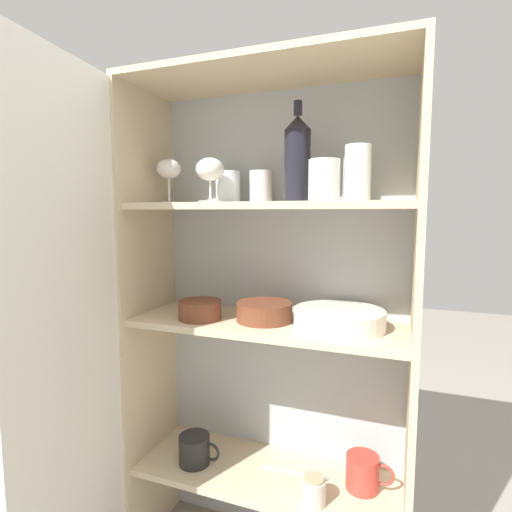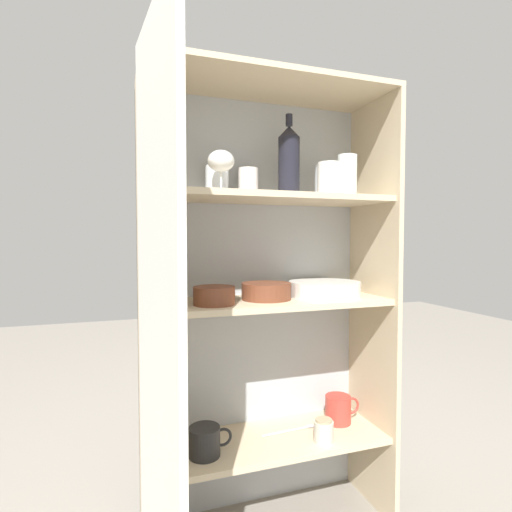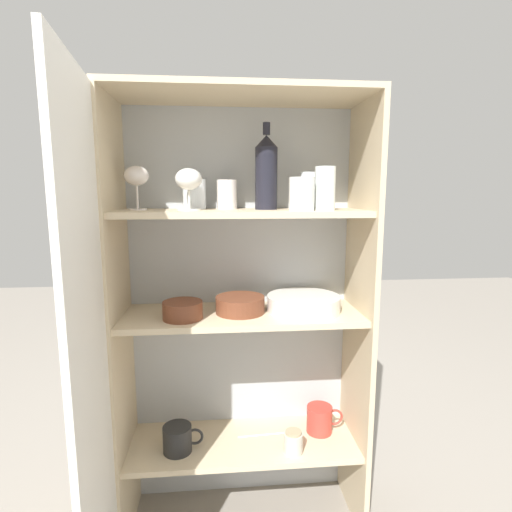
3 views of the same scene
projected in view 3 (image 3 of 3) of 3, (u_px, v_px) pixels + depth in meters
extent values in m
cube|color=#B2B7BC|center=(240.00, 311.00, 1.53)|extent=(0.84, 0.02, 1.50)
cube|color=#CCB793|center=(120.00, 328.00, 1.34)|extent=(0.02, 0.32, 1.50)
cube|color=#CCB793|center=(358.00, 321.00, 1.42)|extent=(0.02, 0.32, 1.50)
cube|color=#CCB793|center=(241.00, 95.00, 1.26)|extent=(0.84, 0.32, 0.02)
cube|color=beige|center=(243.00, 443.00, 1.45)|extent=(0.81, 0.28, 0.02)
cube|color=beige|center=(242.00, 315.00, 1.38)|extent=(0.81, 0.28, 0.02)
cube|color=beige|center=(242.00, 213.00, 1.32)|extent=(0.81, 0.28, 0.02)
cube|color=silver|center=(90.00, 378.00, 0.98)|extent=(0.06, 0.42, 1.50)
cylinder|color=white|center=(194.00, 194.00, 1.37)|extent=(0.08, 0.08, 0.10)
cylinder|color=white|center=(302.00, 194.00, 1.24)|extent=(0.08, 0.08, 0.10)
cylinder|color=silver|center=(227.00, 194.00, 1.38)|extent=(0.07, 0.07, 0.10)
cylinder|color=white|center=(325.00, 189.00, 1.27)|extent=(0.07, 0.07, 0.14)
cylinder|color=white|center=(309.00, 191.00, 1.39)|extent=(0.06, 0.06, 0.13)
cylinder|color=silver|center=(138.00, 209.00, 1.31)|extent=(0.06, 0.06, 0.01)
cylinder|color=silver|center=(137.00, 197.00, 1.30)|extent=(0.01, 0.01, 0.07)
ellipsoid|color=silver|center=(136.00, 176.00, 1.29)|extent=(0.08, 0.08, 0.06)
cylinder|color=white|center=(189.00, 210.00, 1.28)|extent=(0.07, 0.07, 0.01)
cylinder|color=white|center=(189.00, 199.00, 1.27)|extent=(0.01, 0.01, 0.06)
ellipsoid|color=white|center=(189.00, 179.00, 1.26)|extent=(0.09, 0.09, 0.07)
cylinder|color=black|center=(266.00, 179.00, 1.33)|extent=(0.08, 0.08, 0.20)
cone|color=black|center=(266.00, 141.00, 1.31)|extent=(0.08, 0.08, 0.04)
cylinder|color=black|center=(266.00, 129.00, 1.31)|extent=(0.02, 0.02, 0.04)
cylinder|color=silver|center=(303.00, 309.00, 1.40)|extent=(0.25, 0.25, 0.01)
cylinder|color=silver|center=(303.00, 307.00, 1.39)|extent=(0.25, 0.25, 0.01)
cylinder|color=silver|center=(303.00, 304.00, 1.39)|extent=(0.25, 0.25, 0.01)
cylinder|color=silver|center=(304.00, 302.00, 1.39)|extent=(0.25, 0.25, 0.01)
cylinder|color=silver|center=(304.00, 299.00, 1.39)|extent=(0.25, 0.25, 0.01)
cylinder|color=silver|center=(304.00, 297.00, 1.39)|extent=(0.25, 0.25, 0.01)
cylinder|color=brown|center=(240.00, 305.00, 1.37)|extent=(0.17, 0.17, 0.06)
torus|color=brown|center=(240.00, 298.00, 1.37)|extent=(0.17, 0.17, 0.01)
cylinder|color=brown|center=(183.00, 310.00, 1.31)|extent=(0.13, 0.13, 0.06)
torus|color=brown|center=(182.00, 303.00, 1.30)|extent=(0.13, 0.13, 0.01)
cylinder|color=#BC3D33|center=(319.00, 419.00, 1.50)|extent=(0.10, 0.10, 0.10)
torus|color=#BC3D33|center=(334.00, 417.00, 1.50)|extent=(0.06, 0.01, 0.06)
cylinder|color=black|center=(177.00, 439.00, 1.38)|extent=(0.10, 0.10, 0.09)
torus|color=black|center=(195.00, 437.00, 1.39)|extent=(0.06, 0.01, 0.06)
cylinder|color=beige|center=(293.00, 443.00, 1.38)|extent=(0.07, 0.07, 0.07)
cylinder|color=tan|center=(293.00, 432.00, 1.37)|extent=(0.06, 0.06, 0.01)
cylinder|color=silver|center=(263.00, 435.00, 1.48)|extent=(0.19, 0.02, 0.01)
ellipsoid|color=silver|center=(288.00, 432.00, 1.49)|extent=(0.04, 0.02, 0.01)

